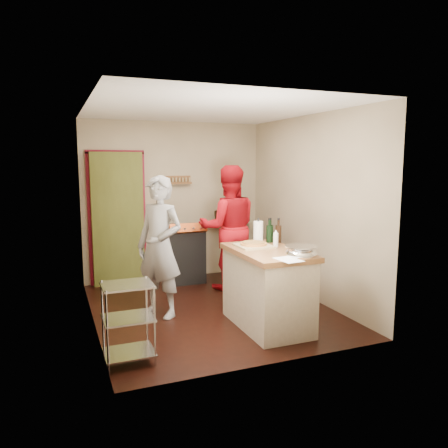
% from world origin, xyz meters
% --- Properties ---
extents(floor, '(3.50, 3.50, 0.00)m').
position_xyz_m(floor, '(0.00, 0.00, 0.00)').
color(floor, black).
rests_on(floor, ground).
extents(back_wall, '(3.00, 0.44, 2.60)m').
position_xyz_m(back_wall, '(-0.64, 1.78, 1.13)').
color(back_wall, tan).
rests_on(back_wall, ground).
extents(left_wall, '(0.04, 3.50, 2.60)m').
position_xyz_m(left_wall, '(-1.50, 0.00, 1.30)').
color(left_wall, tan).
rests_on(left_wall, ground).
extents(right_wall, '(0.04, 3.50, 2.60)m').
position_xyz_m(right_wall, '(1.50, 0.00, 1.30)').
color(right_wall, tan).
rests_on(right_wall, ground).
extents(ceiling, '(3.00, 3.50, 0.02)m').
position_xyz_m(ceiling, '(0.00, 0.00, 2.61)').
color(ceiling, white).
rests_on(ceiling, back_wall).
extents(stove, '(0.60, 0.63, 1.00)m').
position_xyz_m(stove, '(0.05, 1.42, 0.45)').
color(stove, black).
rests_on(stove, ground).
extents(wire_shelving, '(0.48, 0.40, 0.80)m').
position_xyz_m(wire_shelving, '(-1.28, -1.20, 0.44)').
color(wire_shelving, silver).
rests_on(wire_shelving, ground).
extents(island, '(0.74, 1.34, 1.24)m').
position_xyz_m(island, '(0.41, -0.85, 0.49)').
color(island, beige).
rests_on(island, ground).
extents(person_stripe, '(0.74, 0.77, 1.78)m').
position_xyz_m(person_stripe, '(-0.68, -0.02, 0.89)').
color(person_stripe, silver).
rests_on(person_stripe, ground).
extents(person_red, '(1.06, 0.91, 1.90)m').
position_xyz_m(person_red, '(0.59, 0.80, 0.95)').
color(person_red, '#B20B15').
rests_on(person_red, ground).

